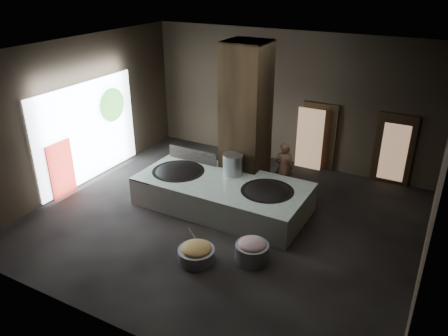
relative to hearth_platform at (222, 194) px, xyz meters
The scene contains 28 objects.
floor 0.79m from the hearth_platform, 57.57° to the right, with size 10.00×9.00×0.10m, color black.
ceiling 4.18m from the hearth_platform, 57.57° to the right, with size 10.00×9.00×0.10m, color black.
back_wall 4.43m from the hearth_platform, 85.16° to the left, with size 10.00×0.10×4.50m, color black.
front_wall 5.42m from the hearth_platform, 86.17° to the right, with size 10.00×0.10×4.50m, color black.
left_wall 5.08m from the hearth_platform, behind, with size 0.10×9.00×4.50m, color black.
right_wall 5.72m from the hearth_platform, ahead, with size 0.10×9.00×4.50m, color black.
pillar 2.28m from the hearth_platform, 88.32° to the left, with size 1.20×1.20×4.50m, color black.
hearth_platform is the anchor object (origin of this frame).
platform_cap 0.40m from the hearth_platform, ahead, with size 4.72×2.27×0.03m, color black.
wok_left 1.49m from the hearth_platform, behind, with size 1.52×1.52×0.42m, color black.
wok_left_rim 1.51m from the hearth_platform, behind, with size 1.55×1.55×0.05m, color black.
wok_right 1.39m from the hearth_platform, ahead, with size 1.42×1.42×0.40m, color black.
wok_right_rim 1.41m from the hearth_platform, ahead, with size 1.45×1.45×0.05m, color black.
stock_pot 0.90m from the hearth_platform, 84.81° to the left, with size 0.59×0.59×0.63m, color #9A9BA1.
splash_guard 1.74m from the hearth_platform, 152.65° to the left, with size 1.68×0.06×0.42m, color black.
cook 2.09m from the hearth_platform, 55.28° to the left, with size 0.59×0.38×1.61m, color #8F6548.
veg_basin 2.62m from the hearth_platform, 74.98° to the right, with size 0.87×0.87×0.32m, color gray.
veg_fill 2.61m from the hearth_platform, 74.98° to the right, with size 0.71×0.71×0.22m, color #8F994A.
ladle 2.43m from the hearth_platform, 77.49° to the right, with size 0.03×0.03×0.69m, color #9A9BA1.
meat_basin 2.62m from the hearth_platform, 46.02° to the right, with size 0.80×0.80×0.44m, color gray.
meat_fill 2.61m from the hearth_platform, 46.02° to the right, with size 0.66×0.66×0.25m, color #AA666E.
doorway_near 4.26m from the hearth_platform, 68.53° to the left, with size 1.18×0.08×2.38m, color black.
doorway_near_glow 4.01m from the hearth_platform, 71.01° to the left, with size 0.89×0.04×2.12m, color #8C6647.
doorway_far 5.60m from the hearth_platform, 44.82° to the left, with size 1.18×0.08×2.38m, color black.
doorway_far_glow 5.59m from the hearth_platform, 44.45° to the left, with size 0.79×0.04×1.87m, color #8C6647.
left_opening 4.77m from the hearth_platform, behind, with size 0.04×4.20×3.10m, color white.
pavilion_sliver 4.84m from the hearth_platform, 160.19° to the right, with size 0.05×0.90×1.70m, color maroon.
tree_silhouette 4.91m from the hearth_platform, behind, with size 0.28×1.10×1.10m, color #194714.
Camera 1 is at (4.91, -9.10, 6.34)m, focal length 35.00 mm.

